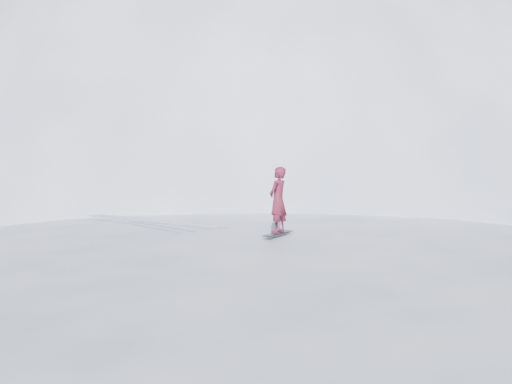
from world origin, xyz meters
The scene contains 8 objects.
ground centered at (0.00, 0.00, 0.00)m, with size 400.00×400.00×0.00m, color white.
near_ridge centered at (1.00, 3.00, 0.00)m, with size 36.00×28.00×4.80m, color white.
summit_peak centered at (22.00, 26.00, 0.00)m, with size 60.00×56.00×56.00m, color white.
peak_shoulder centered at (10.00, 20.00, 0.00)m, with size 28.00×24.00×18.00m, color white.
wind_bumps centered at (-0.56, 2.12, 0.00)m, with size 16.00×14.40×1.00m.
snowboard centered at (0.25, -0.39, 2.41)m, with size 1.33×0.25×0.02m, color black.
snowboarder centered at (0.25, -0.39, 3.33)m, with size 0.66×0.43×1.81m, color maroon.
board_tracks centered at (-1.50, 4.47, 2.42)m, with size 2.22×5.97×0.04m.
Camera 1 is at (-8.44, -10.86, 4.36)m, focal length 35.00 mm.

